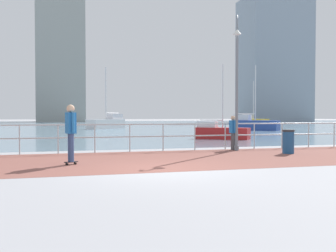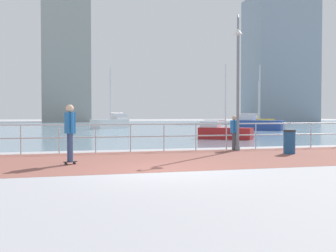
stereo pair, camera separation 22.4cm
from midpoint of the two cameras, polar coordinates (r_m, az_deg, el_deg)
The scene contains 14 objects.
ground at distance 49.94m, azimuth -11.47°, elevation -0.14°, with size 220.00×220.00×0.00m, color #9E9EA3.
brick_paving at distance 12.51m, azimuth -3.29°, elevation -5.16°, with size 28.00×5.72×0.01m, color brown.
harbor_water at distance 60.13m, azimuth -11.93°, elevation 0.14°, with size 180.00×88.00×0.00m, color #6B899E.
waterfront_railing at distance 15.26m, azimuth -5.33°, elevation -0.98°, with size 25.25×0.06×1.15m.
lamppost at distance 15.92m, azimuth 11.03°, elevation 7.56°, with size 0.51×0.77×5.67m.
skateboarder at distance 11.57m, azimuth -14.21°, elevation -0.35°, with size 0.41×0.55×1.80m.
bystander at distance 16.20m, azimuth 10.47°, elevation -0.62°, with size 0.26×0.55×1.47m.
trash_bin at distance 15.20m, azimuth 18.44°, elevation -2.28°, with size 0.46×0.46×0.93m.
sailboat_blue at distance 43.29m, azimuth -8.48°, elevation 0.50°, with size 4.71×4.51×7.00m.
sailboat_teal at distance 38.73m, azimuth 13.73°, elevation 0.29°, with size 4.23×4.43×6.57m.
sailboat_red at distance 23.88m, azimuth 8.74°, elevation -0.89°, with size 3.23×2.94×4.70m.
sailboat_gray at distance 56.71m, azimuth 13.60°, elevation 0.68°, with size 3.20×4.88×6.59m.
tower_glass at distance 100.18m, azimuth 16.80°, elevation 9.64°, with size 16.54×10.59×32.94m.
tower_concrete at distance 98.39m, azimuth -15.07°, elevation 9.16°, with size 11.09×16.93×30.75m.
Camera 2 is at (-2.23, -9.89, 1.47)m, focal length 39.93 mm.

